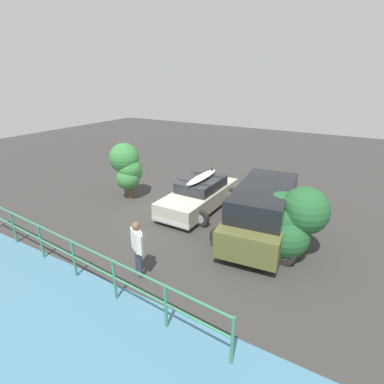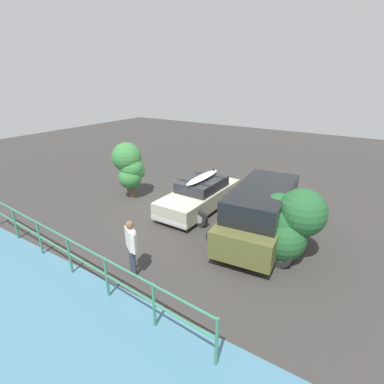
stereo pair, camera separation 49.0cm
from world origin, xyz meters
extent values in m
cube|color=#383533|center=(0.00, 0.00, -0.01)|extent=(44.00, 44.00, 0.02)
cube|color=silver|center=(-2.22, -0.72, 0.00)|extent=(0.12, 3.76, 0.00)
cube|color=#B7B29E|center=(-0.72, -0.72, 0.51)|extent=(1.66, 4.36, 0.66)
cube|color=#23262B|center=(-0.73, -0.89, 1.05)|extent=(1.44, 2.10, 0.43)
cube|color=silver|center=(-0.71, 1.41, 0.30)|extent=(1.66, 0.11, 0.14)
cube|color=silver|center=(-0.74, -2.85, 0.30)|extent=(1.66, 0.11, 0.14)
cylinder|color=black|center=(-1.54, 0.63, 0.32)|extent=(0.64, 0.18, 0.64)
cylinder|color=#99999E|center=(-1.54, 0.63, 0.32)|extent=(0.35, 0.19, 0.35)
cylinder|color=black|center=(0.12, 0.62, 0.32)|extent=(0.64, 0.18, 0.64)
cylinder|color=#99999E|center=(0.12, 0.62, 0.32)|extent=(0.35, 0.19, 0.35)
cylinder|color=black|center=(-1.56, -2.06, 0.32)|extent=(0.64, 0.18, 0.64)
cylinder|color=#99999E|center=(-1.56, -2.06, 0.32)|extent=(0.35, 0.19, 0.35)
cylinder|color=black|center=(0.10, -2.07, 0.32)|extent=(0.64, 0.18, 0.64)
cylinder|color=#99999E|center=(0.10, -2.07, 0.32)|extent=(0.35, 0.19, 0.35)
cylinder|color=black|center=(-0.72, -0.32, 1.30)|extent=(1.70, 0.04, 0.03)
cylinder|color=black|center=(-0.73, -1.47, 1.30)|extent=(1.70, 0.04, 0.03)
ellipsoid|color=white|center=(-0.75, -0.89, 1.36)|extent=(0.50, 2.37, 0.09)
cone|color=black|center=(-0.73, -1.84, 1.48)|extent=(0.10, 0.10, 0.14)
cube|color=brown|center=(-3.72, 0.19, 0.70)|extent=(2.32, 4.93, 0.85)
cube|color=black|center=(-3.72, 0.19, 1.50)|extent=(2.07, 3.87, 0.74)
cylinder|color=black|center=(-3.47, -2.29, 0.80)|extent=(0.76, 0.25, 0.75)
cylinder|color=black|center=(-4.81, 1.52, 0.42)|extent=(0.83, 0.22, 0.83)
cylinder|color=#99999E|center=(-4.81, 1.52, 0.42)|extent=(0.46, 0.23, 0.46)
cylinder|color=black|center=(-2.93, 1.71, 0.42)|extent=(0.83, 0.22, 0.83)
cylinder|color=#99999E|center=(-2.93, 1.71, 0.42)|extent=(0.46, 0.23, 0.46)
cylinder|color=black|center=(-4.52, -1.33, 0.42)|extent=(0.83, 0.22, 0.83)
cylinder|color=#99999E|center=(-4.52, -1.33, 0.42)|extent=(0.46, 0.23, 0.46)
cylinder|color=black|center=(-2.64, -1.14, 0.42)|extent=(0.83, 0.22, 0.83)
cylinder|color=#99999E|center=(-2.64, -1.14, 0.42)|extent=(0.46, 0.23, 0.46)
cylinder|color=#33384C|center=(-1.59, 4.18, 0.41)|extent=(0.12, 0.12, 0.82)
cylinder|color=#33384C|center=(-1.40, 4.06, 0.41)|extent=(0.12, 0.12, 0.82)
cube|color=silver|center=(-1.49, 4.12, 1.13)|extent=(0.51, 0.41, 0.62)
sphere|color=brown|center=(-1.49, 4.12, 1.56)|extent=(0.22, 0.22, 0.22)
cylinder|color=silver|center=(-1.73, 4.27, 1.11)|extent=(0.09, 0.09, 0.58)
cylinder|color=silver|center=(-1.25, 3.97, 1.11)|extent=(0.09, 0.09, 0.58)
cylinder|color=#387F5B|center=(-4.84, 5.37, 0.57)|extent=(0.07, 0.07, 1.14)
cylinder|color=#387F5B|center=(-3.22, 5.26, 0.57)|extent=(0.07, 0.07, 1.14)
cylinder|color=#387F5B|center=(-1.60, 5.15, 0.57)|extent=(0.07, 0.07, 1.14)
cylinder|color=#387F5B|center=(0.02, 5.04, 0.57)|extent=(0.07, 0.07, 1.14)
cylinder|color=#387F5B|center=(1.64, 4.93, 0.57)|extent=(0.07, 0.07, 1.14)
cylinder|color=#387F5B|center=(3.26, 4.82, 0.57)|extent=(0.07, 0.07, 1.14)
cylinder|color=#387F5B|center=(0.02, 5.04, 1.11)|extent=(9.73, 0.71, 0.06)
cylinder|color=#387F5B|center=(0.02, 5.04, 0.63)|extent=(9.73, 0.71, 0.06)
cylinder|color=brown|center=(2.56, -0.13, 0.30)|extent=(0.25, 0.25, 0.60)
sphere|color=#387F3D|center=(2.59, -0.08, 0.98)|extent=(1.05, 1.05, 1.05)
sphere|color=#387F3D|center=(2.52, -0.31, 1.25)|extent=(0.95, 0.95, 0.95)
sphere|color=#387F3D|center=(2.57, -0.20, 1.39)|extent=(1.08, 1.08, 1.08)
sphere|color=#387F3D|center=(2.80, -0.17, 1.86)|extent=(1.32, 1.32, 1.32)
cylinder|color=brown|center=(-4.85, 0.97, 0.25)|extent=(0.25, 0.25, 0.51)
sphere|color=#235B2D|center=(-4.35, 0.89, 0.88)|extent=(0.86, 0.86, 0.86)
sphere|color=#235B2D|center=(-4.47, 0.71, 1.23)|extent=(1.43, 1.43, 1.43)
sphere|color=#235B2D|center=(-4.64, 1.05, 1.17)|extent=(1.14, 1.14, 1.14)
sphere|color=#235B2D|center=(-5.14, 0.79, 1.54)|extent=(1.44, 1.44, 1.44)
sphere|color=#235B2D|center=(-4.74, 1.12, 0.74)|extent=(1.46, 1.46, 1.46)
sphere|color=#235B2D|center=(-5.11, 0.92, 1.33)|extent=(0.96, 0.96, 0.96)
camera|label=1|loc=(-6.34, 9.43, 5.26)|focal=28.00mm
camera|label=2|loc=(-6.76, 9.18, 5.26)|focal=28.00mm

